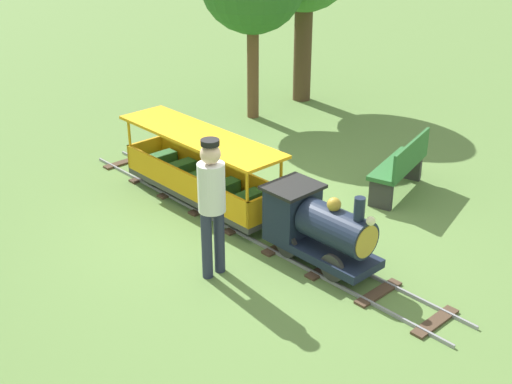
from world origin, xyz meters
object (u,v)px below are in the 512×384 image
at_px(conductor_person, 212,198).
at_px(locomotive, 317,225).
at_px(passenger_car, 200,175).
at_px(park_bench, 401,166).

bearing_deg(conductor_person, locomotive, 149.18).
distance_m(locomotive, conductor_person, 1.29).
height_order(passenger_car, park_bench, passenger_car).
distance_m(passenger_car, park_bench, 2.80).
xyz_separation_m(locomotive, passenger_car, (0.00, -2.12, -0.06)).
distance_m(conductor_person, park_bench, 3.33).
bearing_deg(conductor_person, park_bench, 177.29).
bearing_deg(park_bench, locomotive, 11.57).
relative_size(locomotive, passenger_car, 0.54).
bearing_deg(conductor_person, passenger_car, -124.37).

